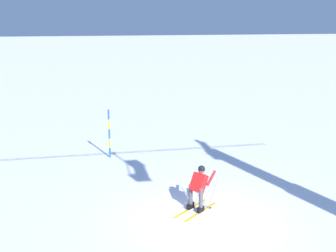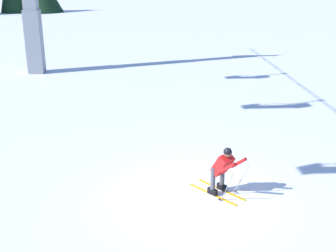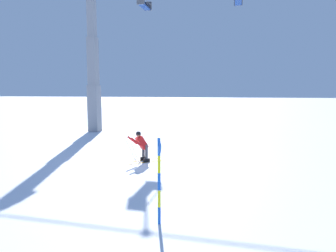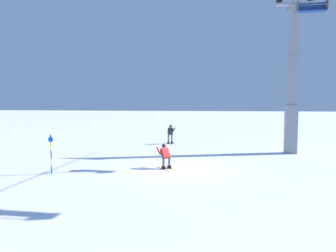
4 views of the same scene
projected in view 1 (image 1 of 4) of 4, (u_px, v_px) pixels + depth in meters
ground_plane at (207, 220)px, 12.61m from camera, size 260.00×260.00×0.00m
skier_carving_main at (199, 185)px, 13.15m from camera, size 1.60×1.48×1.52m
trail_marker_pole at (109, 132)px, 17.96m from camera, size 0.07×0.28×2.09m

